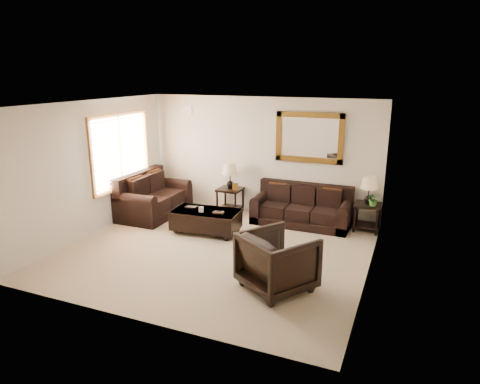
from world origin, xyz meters
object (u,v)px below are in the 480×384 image
at_px(end_table_right, 369,195).
at_px(coffee_table, 206,219).
at_px(armchair, 278,259).
at_px(loveseat, 152,199).
at_px(end_table_left, 230,181).
at_px(sofa, 302,210).

xyz_separation_m(end_table_right, coffee_table, (-3.07, -1.39, -0.47)).
xyz_separation_m(coffee_table, armchair, (2.10, -1.74, 0.20)).
distance_m(loveseat, end_table_left, 1.87).
distance_m(sofa, coffee_table, 2.13).
distance_m(loveseat, end_table_right, 4.84).
bearing_deg(coffee_table, armchair, -44.17).
bearing_deg(end_table_right, armchair, -107.10).
bearing_deg(end_table_left, end_table_right, 0.12).
bearing_deg(coffee_table, end_table_left, 88.02).
xyz_separation_m(sofa, coffee_table, (-1.70, -1.29, -0.02)).
distance_m(sofa, end_table_right, 1.44).
relative_size(end_table_left, end_table_right, 1.02).
height_order(end_table_left, end_table_right, end_table_left).
relative_size(end_table_left, armchair, 1.20).
bearing_deg(end_table_right, loveseat, -169.90).
bearing_deg(end_table_right, sofa, -175.45).
height_order(loveseat, armchair, same).
xyz_separation_m(sofa, end_table_right, (1.36, 0.11, 0.45)).
height_order(sofa, armchair, armchair).
relative_size(sofa, end_table_right, 1.79).
bearing_deg(end_table_left, sofa, -3.31).
bearing_deg(loveseat, sofa, -77.71).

